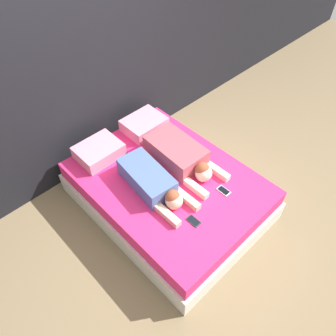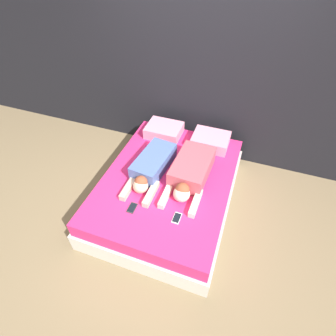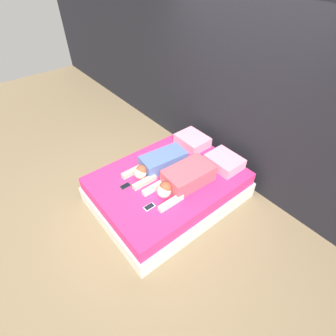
% 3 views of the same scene
% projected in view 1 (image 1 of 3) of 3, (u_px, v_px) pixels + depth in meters
% --- Properties ---
extents(ground_plane, '(12.00, 12.00, 0.00)m').
position_uv_depth(ground_plane, '(168.00, 203.00, 3.80)').
color(ground_plane, '#7F6B4C').
extents(wall_back, '(12.00, 0.06, 2.60)m').
position_uv_depth(wall_back, '(91.00, 63.00, 3.41)').
color(wall_back, black).
rests_on(wall_back, ground_plane).
extents(bed, '(1.54, 2.03, 0.45)m').
position_uv_depth(bed, '(168.00, 191.00, 3.64)').
color(bed, beige).
rests_on(bed, ground_plane).
extents(pillow_head_left, '(0.48, 0.38, 0.15)m').
position_uv_depth(pillow_head_left, '(99.00, 151.00, 3.63)').
color(pillow_head_left, pink).
rests_on(pillow_head_left, bed).
extents(pillow_head_right, '(0.48, 0.38, 0.15)m').
position_uv_depth(pillow_head_right, '(144.00, 124.00, 3.94)').
color(pillow_head_right, pink).
rests_on(pillow_head_right, bed).
extents(person_left, '(0.39, 0.94, 0.20)m').
position_uv_depth(person_left, '(153.00, 182.00, 3.30)').
color(person_left, '#4C66A5').
rests_on(person_left, bed).
extents(person_right, '(0.42, 0.95, 0.23)m').
position_uv_depth(person_right, '(181.00, 155.00, 3.54)').
color(person_right, '#B24C59').
rests_on(person_right, bed).
extents(cell_phone_left, '(0.08, 0.14, 0.01)m').
position_uv_depth(cell_phone_left, '(194.00, 221.00, 3.09)').
color(cell_phone_left, '#2D2D33').
rests_on(cell_phone_left, bed).
extents(cell_phone_right, '(0.08, 0.14, 0.01)m').
position_uv_depth(cell_phone_right, '(224.00, 191.00, 3.34)').
color(cell_phone_right, silver).
rests_on(cell_phone_right, bed).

